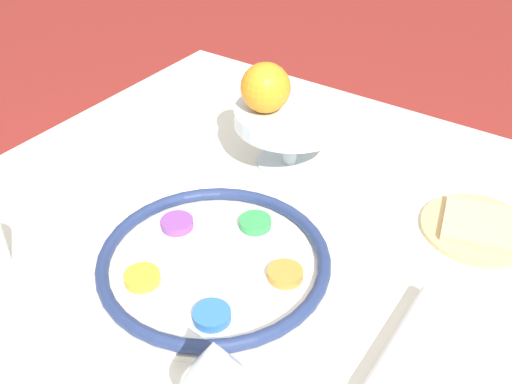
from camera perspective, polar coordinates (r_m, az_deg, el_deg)
The scene contains 8 objects.
seder_plate at distance 0.90m, azimuth -4.01°, elevation -6.62°, with size 0.35×0.35×0.03m.
wine_glass at distance 0.65m, azimuth -3.93°, elevation -16.37°, with size 0.08×0.08×0.15m.
fruit_stand at distance 1.08m, azimuth 3.33°, elevation 6.74°, with size 0.20×0.20×0.12m.
orange_fruit at distance 1.04m, azimuth 0.92°, elevation 9.90°, with size 0.09×0.09×0.09m.
bread_plate at distance 1.03m, azimuth 20.45°, elevation -3.15°, with size 0.18×0.18×0.02m.
napkin_roll at distance 0.81m, azimuth 14.00°, elevation -13.89°, with size 0.20×0.04×0.04m.
fork_left at distance 1.08m, azimuth -14.87°, elevation -0.48°, with size 0.08×0.17×0.01m.
fork_right at distance 1.09m, azimuth -13.74°, elevation 0.29°, with size 0.07×0.17×0.01m.
Camera 1 is at (-0.54, -0.43, 1.34)m, focal length 42.00 mm.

